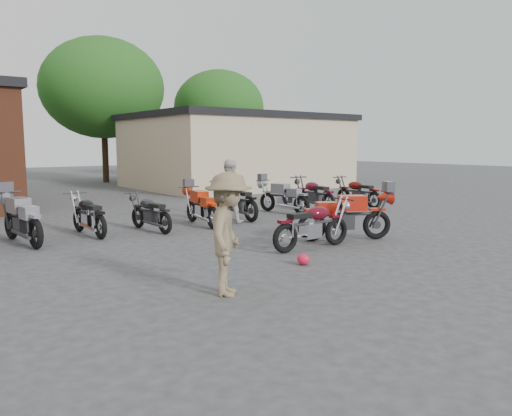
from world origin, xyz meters
TOP-DOWN VIEW (x-y plane):
  - ground at (0.00, 0.00)m, footprint 90.00×90.00m
  - stucco_building at (8.50, 15.00)m, footprint 10.00×8.00m
  - tree_2 at (4.00, 22.00)m, footprint 7.04×7.04m
  - tree_3 at (12.00, 22.00)m, footprint 6.08×6.08m
  - vintage_motorcycle at (0.63, 0.78)m, footprint 2.01×0.72m
  - sportbike at (1.92, 1.02)m, footprint 2.26×1.65m
  - helmet at (-0.52, -0.17)m, footprint 0.30×0.30m
  - person_light at (1.23, 4.89)m, footprint 1.11×1.10m
  - person_tan at (-2.66, -0.87)m, footprint 1.30×1.34m
  - row_bike_1 at (-4.22, 5.13)m, footprint 0.94×2.21m
  - row_bike_2 at (-2.66, 5.31)m, footprint 0.71×1.94m
  - row_bike_3 at (-1.18, 4.96)m, footprint 0.78×1.86m
  - row_bike_4 at (0.35, 4.96)m, footprint 0.89×2.02m
  - row_bike_5 at (1.79, 5.35)m, footprint 0.78×2.14m
  - row_bike_6 at (3.73, 5.46)m, footprint 0.98×2.07m
  - row_bike_7 at (5.03, 5.36)m, footprint 0.96×2.17m
  - row_bike_8 at (6.84, 5.03)m, footprint 0.73×2.03m

SIDE VIEW (x-z plane):
  - ground at x=0.00m, z-range 0.00..0.00m
  - helmet at x=-0.52m, z-range 0.00..0.22m
  - row_bike_3 at x=-1.18m, z-range 0.00..1.05m
  - row_bike_2 at x=-2.66m, z-range 0.00..1.11m
  - row_bike_4 at x=0.35m, z-range 0.00..1.13m
  - vintage_motorcycle at x=0.63m, z-range 0.00..1.15m
  - row_bike_6 at x=3.73m, z-range 0.00..1.16m
  - row_bike_8 at x=6.84m, z-range 0.00..1.16m
  - row_bike_7 at x=5.03m, z-range 0.00..1.22m
  - row_bike_5 at x=1.79m, z-range 0.00..1.23m
  - row_bike_1 at x=-4.22m, z-range 0.00..1.24m
  - sportbike at x=1.92m, z-range 0.00..1.26m
  - person_light at x=1.23m, z-range 0.00..1.81m
  - person_tan at x=-2.66m, z-range 0.00..1.84m
  - stucco_building at x=8.50m, z-range 0.00..3.50m
  - tree_3 at x=12.00m, z-range 0.00..7.60m
  - tree_2 at x=4.00m, z-range 0.00..8.80m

